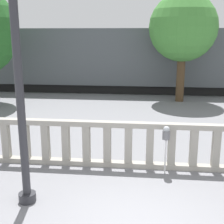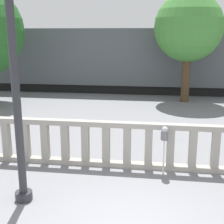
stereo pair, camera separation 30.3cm
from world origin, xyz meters
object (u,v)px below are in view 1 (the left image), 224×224
at_px(lamppost, 18,71).
at_px(train_near, 112,59).
at_px(parking_meter, 166,135).
at_px(tree_right, 183,28).

height_order(lamppost, train_near, lamppost).
distance_m(parking_meter, train_near, 12.59).
distance_m(lamppost, train_near, 14.06).
height_order(parking_meter, train_near, train_near).
bearing_deg(train_near, lamppost, -91.49).
bearing_deg(tree_right, parking_meter, -97.99).
xyz_separation_m(lamppost, tree_right, (4.41, 11.10, 1.00)).
distance_m(lamppost, parking_meter, 4.02).
bearing_deg(tree_right, lamppost, -111.67).
bearing_deg(parking_meter, lamppost, -150.14).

